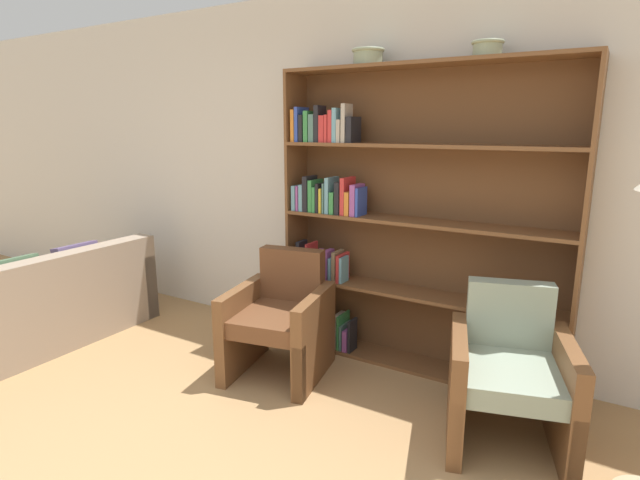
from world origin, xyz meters
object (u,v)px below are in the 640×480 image
Objects in this scene: bowl_cream at (368,56)px; couch at (40,308)px; bookshelf at (393,224)px; armchair_cushioned at (509,374)px; armchair_leather at (280,319)px; bowl_sage at (488,48)px.

bowl_cream is 0.13× the size of couch.
bookshelf is at bearing 5.43° from bowl_cream.
couch is at bearing -7.05° from armchair_cushioned.
armchair_leather is (-0.59, -0.60, -0.66)m from bookshelf.
armchair_leather and armchair_cushioned have the same top height.
armchair_cushioned reaches higher than couch.
bookshelf is 10.99× the size of bowl_sage.
couch is at bearing 4.90° from armchair_leather.
bowl_sage is 2.25m from armchair_leather.
armchair_cushioned is at bearing -31.50° from bookshelf.
bowl_cream is at bearing -64.86° from couch.
bookshelf is at bearing -66.38° from couch.
armchair_leather is (2.02, 0.59, 0.11)m from couch.
bookshelf is at bearing -47.91° from armchair_cushioned.
bowl_sage is at bearing -1.98° from bookshelf.
armchair_cushioned is at bearing -56.43° from bowl_sage.
bookshelf is 2.49× the size of armchair_leather.
couch is 2.04× the size of armchair_cushioned.
bookshelf is 2.49× the size of armchair_cushioned.
bowl_sage is (0.81, 0.00, -0.01)m from bowl_cream.
bowl_cream reaches higher than armchair_leather.
bowl_cream is 0.26× the size of armchair_cushioned.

